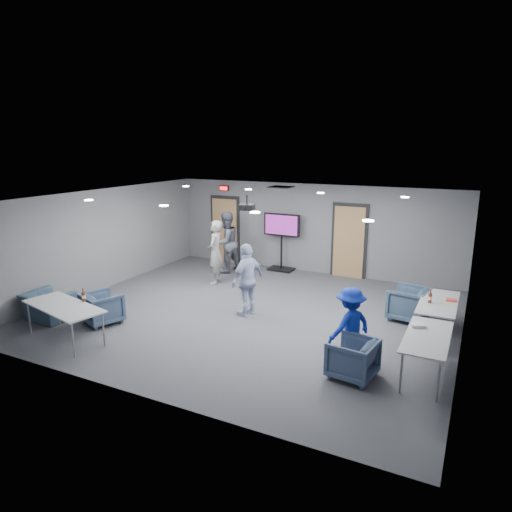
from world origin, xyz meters
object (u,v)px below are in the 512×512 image
at_px(table_front_left, 63,308).
at_px(projector, 247,207).
at_px(chair_front_a, 102,308).
at_px(bottle_right, 430,298).
at_px(person_a, 215,252).
at_px(table_right_a, 438,304).
at_px(person_b, 226,242).
at_px(chair_front_b, 48,306).
at_px(person_d, 350,326).
at_px(tv_stand, 282,238).
at_px(table_right_b, 427,339).
at_px(person_c, 247,280).
at_px(chair_right_c, 352,358).
at_px(chair_right_a, 409,304).
at_px(bottle_front, 84,296).

distance_m(table_front_left, projector, 4.56).
bearing_deg(chair_front_a, bottle_right, -139.15).
height_order(person_a, projector, projector).
bearing_deg(table_right_a, person_a, 79.96).
distance_m(person_a, person_b, 1.18).
distance_m(chair_front_b, bottle_right, 8.26).
height_order(person_d, table_front_left, person_d).
distance_m(person_d, tv_stand, 6.27).
bearing_deg(table_right_b, person_c, 73.59).
distance_m(person_c, tv_stand, 3.96).
relative_size(chair_right_c, projector, 1.86).
bearing_deg(chair_right_c, chair_right_a, 179.70).
relative_size(chair_right_c, table_right_a, 0.43).
bearing_deg(projector, chair_right_c, -50.94).
bearing_deg(tv_stand, chair_right_c, -56.40).
distance_m(chair_front_b, bottle_front, 1.51).
xyz_separation_m(table_front_left, tv_stand, (1.82, 6.75, 0.32)).
height_order(table_right_a, table_front_left, same).
xyz_separation_m(chair_front_a, projector, (2.26, 2.56, 2.05)).
height_order(table_right_a, bottle_right, bottle_right).
xyz_separation_m(table_right_b, table_front_left, (-6.68, -1.69, 0.01)).
height_order(person_c, table_front_left, person_c).
bearing_deg(chair_right_a, chair_front_a, -52.25).
bearing_deg(chair_front_b, chair_front_a, -160.10).
xyz_separation_m(person_b, table_right_a, (6.29, -2.20, -0.25)).
bearing_deg(person_b, bottle_front, 15.40).
bearing_deg(person_d, bottle_right, 179.50).
bearing_deg(tv_stand, person_a, -117.90).
xyz_separation_m(person_c, chair_front_a, (-2.63, -1.87, -0.50)).
distance_m(chair_right_a, chair_front_b, 8.10).
bearing_deg(chair_right_a, person_a, -85.02).
distance_m(chair_front_a, tv_stand, 6.06).
bearing_deg(chair_right_c, table_right_b, 126.67).
relative_size(person_d, chair_right_a, 1.70).
bearing_deg(table_front_left, person_c, 60.39).
relative_size(person_a, table_right_b, 1.06).
distance_m(person_d, bottle_right, 2.17).
bearing_deg(bottle_right, chair_right_c, -111.88).
height_order(person_d, table_right_a, person_d).
bearing_deg(person_a, table_right_b, 50.43).
relative_size(person_a, person_d, 1.27).
xyz_separation_m(table_right_b, tv_stand, (-4.86, 5.06, 0.33)).
relative_size(chair_right_a, bottle_right, 2.87).
relative_size(person_d, table_front_left, 0.70).
relative_size(table_right_b, table_front_left, 0.84).
xyz_separation_m(person_d, chair_front_a, (-5.36, -0.59, -0.36)).
bearing_deg(projector, bottle_right, -15.80).
distance_m(chair_right_c, bottle_front, 5.47).
height_order(person_d, chair_right_a, person_d).
xyz_separation_m(person_b, bottle_right, (6.13, -2.35, -0.10)).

